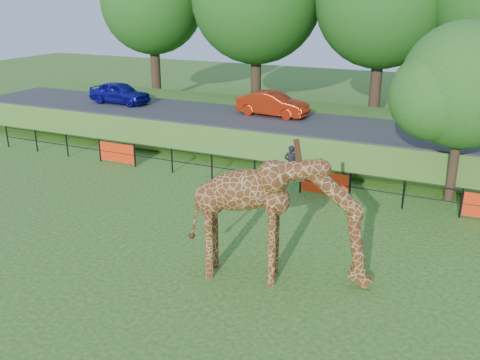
{
  "coord_description": "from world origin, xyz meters",
  "views": [
    {
      "loc": [
        8.3,
        -11.27,
        7.6
      ],
      "look_at": [
        1.57,
        3.19,
        2.0
      ],
      "focal_mm": 40.0,
      "sensor_mm": 36.0,
      "label": 1
    }
  ],
  "objects": [
    {
      "name": "car_red",
      "position": [
        -1.91,
        14.78,
        2.05
      ],
      "size": [
        3.93,
        1.65,
        1.26
      ],
      "primitive_type": "imported",
      "rotation": [
        0.0,
        0.0,
        1.49
      ],
      "color": "red",
      "rests_on": "road"
    },
    {
      "name": "car_blue",
      "position": [
        -11.31,
        14.11,
        2.06
      ],
      "size": [
        3.78,
        1.63,
        1.27
      ],
      "primitive_type": "imported",
      "rotation": [
        0.0,
        0.0,
        1.54
      ],
      "color": "#15139D",
      "rests_on": "road"
    },
    {
      "name": "bg_tree_line",
      "position": [
        1.89,
        22.0,
        7.19
      ],
      "size": [
        37.3,
        8.8,
        11.82
      ],
      "color": "#301E15",
      "rests_on": "ground"
    },
    {
      "name": "tree_east",
      "position": [
        7.6,
        9.63,
        4.28
      ],
      "size": [
        5.4,
        4.71,
        6.76
      ],
      "color": "#301E15",
      "rests_on": "ground"
    },
    {
      "name": "ground",
      "position": [
        0.0,
        0.0,
        0.0
      ],
      "size": [
        90.0,
        90.0,
        0.0
      ],
      "primitive_type": "plane",
      "color": "#295214",
      "rests_on": "ground"
    },
    {
      "name": "perimeter_fence",
      "position": [
        0.0,
        8.0,
        0.55
      ],
      "size": [
        28.07,
        0.1,
        1.1
      ],
      "primitive_type": null,
      "color": "black",
      "rests_on": "ground"
    },
    {
      "name": "giraffe",
      "position": [
        3.68,
        1.2,
        1.81
      ],
      "size": [
        5.14,
        2.02,
        3.62
      ],
      "primitive_type": null,
      "rotation": [
        0.0,
        0.0,
        0.22
      ],
      "color": "#5E2F13",
      "rests_on": "ground"
    },
    {
      "name": "road",
      "position": [
        0.0,
        14.0,
        1.36
      ],
      "size": [
        40.0,
        5.0,
        0.12
      ],
      "primitive_type": "cube",
      "color": "#303032",
      "rests_on": "embankment"
    },
    {
      "name": "visitor",
      "position": [
        1.15,
        9.2,
        0.78
      ],
      "size": [
        0.66,
        0.53,
        1.56
      ],
      "primitive_type": "imported",
      "rotation": [
        0.0,
        0.0,
        3.46
      ],
      "color": "black",
      "rests_on": "ground"
    },
    {
      "name": "embankment",
      "position": [
        0.0,
        15.5,
        0.65
      ],
      "size": [
        40.0,
        9.0,
        1.3
      ],
      "primitive_type": "cube",
      "color": "#295214",
      "rests_on": "ground"
    }
  ]
}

